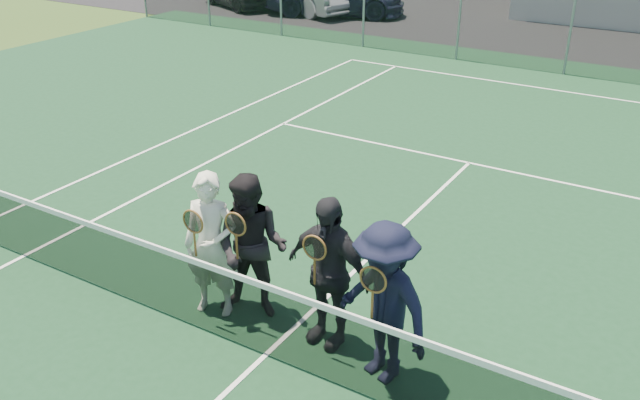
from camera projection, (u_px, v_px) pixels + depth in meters
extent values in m
plane|color=#2F491A|center=(610.00, 30.00, 22.85)|extent=(220.00, 220.00, 0.00)
cube|color=#14381E|center=(266.00, 356.00, 7.49)|extent=(30.00, 30.00, 0.02)
cube|color=black|center=(495.00, 18.00, 24.72)|extent=(40.00, 12.00, 0.01)
cube|color=white|center=(547.00, 89.00, 16.61)|extent=(10.97, 0.06, 0.01)
cube|color=white|center=(25.00, 256.00, 9.41)|extent=(0.06, 23.77, 0.01)
cube|color=white|center=(469.00, 163.00, 12.40)|extent=(8.23, 0.06, 0.01)
cube|color=white|center=(266.00, 355.00, 7.48)|extent=(0.06, 12.80, 0.01)
cube|color=black|center=(265.00, 321.00, 7.28)|extent=(11.60, 0.02, 0.88)
cube|color=white|center=(263.00, 286.00, 7.09)|extent=(11.60, 0.03, 0.07)
cylinder|color=slate|center=(461.00, 6.00, 18.61)|extent=(0.07, 0.07, 3.00)
cylinder|color=slate|center=(573.00, 17.00, 17.20)|extent=(0.07, 0.07, 3.00)
cube|color=black|center=(573.00, 17.00, 17.20)|extent=(30.00, 0.03, 3.00)
imported|color=white|center=(211.00, 245.00, 7.87)|extent=(0.76, 0.61, 1.80)
torus|color=brown|center=(193.00, 222.00, 7.48)|extent=(0.29, 0.02, 0.29)
cylinder|color=black|center=(193.00, 222.00, 7.48)|extent=(0.25, 0.00, 0.25)
cylinder|color=brown|center=(195.00, 244.00, 7.60)|extent=(0.03, 0.03, 0.32)
imported|color=black|center=(252.00, 248.00, 7.82)|extent=(1.04, 0.91, 1.80)
torus|color=brown|center=(235.00, 224.00, 7.42)|extent=(0.29, 0.02, 0.29)
cylinder|color=black|center=(235.00, 224.00, 7.42)|extent=(0.25, 0.00, 0.25)
cylinder|color=brown|center=(237.00, 246.00, 7.55)|extent=(0.03, 0.03, 0.32)
imported|color=black|center=(328.00, 271.00, 7.35)|extent=(1.09, 0.54, 1.80)
torus|color=brown|center=(315.00, 248.00, 6.96)|extent=(0.29, 0.02, 0.29)
cylinder|color=black|center=(315.00, 248.00, 6.96)|extent=(0.25, 0.00, 0.25)
cylinder|color=brown|center=(315.00, 271.00, 7.08)|extent=(0.03, 0.03, 0.32)
imported|color=black|center=(384.00, 303.00, 6.81)|extent=(1.31, 1.00, 1.80)
torus|color=brown|center=(373.00, 280.00, 6.41)|extent=(0.29, 0.02, 0.29)
cylinder|color=black|center=(373.00, 280.00, 6.41)|extent=(0.25, 0.00, 0.25)
cylinder|color=brown|center=(372.00, 304.00, 6.54)|extent=(0.03, 0.03, 0.32)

